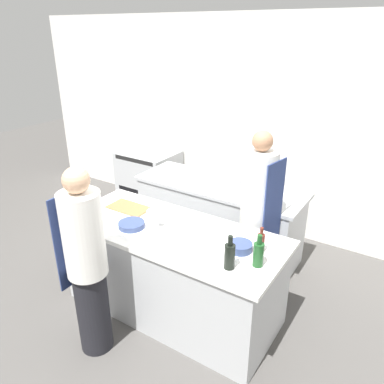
% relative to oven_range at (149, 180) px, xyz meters
% --- Properties ---
extents(ground_plane, '(16.00, 16.00, 0.00)m').
position_rel_oven_range_xyz_m(ground_plane, '(1.69, -1.74, -0.45)').
color(ground_plane, '#4C4947').
extents(wall_back, '(8.00, 0.06, 2.80)m').
position_rel_oven_range_xyz_m(wall_back, '(1.69, 0.39, 0.95)').
color(wall_back, silver).
rests_on(wall_back, ground_plane).
extents(prep_counter, '(2.12, 0.90, 0.91)m').
position_rel_oven_range_xyz_m(prep_counter, '(1.69, -1.74, 0.01)').
color(prep_counter, '#B7BABC').
rests_on(prep_counter, ground_plane).
extents(pass_counter, '(2.04, 0.72, 0.91)m').
position_rel_oven_range_xyz_m(pass_counter, '(1.53, -0.55, 0.01)').
color(pass_counter, '#B7BABC').
rests_on(pass_counter, ground_plane).
extents(oven_range, '(0.83, 0.67, 0.90)m').
position_rel_oven_range_xyz_m(oven_range, '(0.00, 0.00, 0.00)').
color(oven_range, '#B7BABC').
rests_on(oven_range, ground_plane).
extents(chef_at_prep_near, '(0.34, 0.33, 1.69)m').
position_rel_oven_range_xyz_m(chef_at_prep_near, '(1.40, -2.50, 0.40)').
color(chef_at_prep_near, black).
rests_on(chef_at_prep_near, ground_plane).
extents(chef_at_stove, '(0.37, 0.36, 1.76)m').
position_rel_oven_range_xyz_m(chef_at_stove, '(2.23, -1.04, 0.44)').
color(chef_at_stove, black).
rests_on(chef_at_stove, ground_plane).
extents(bottle_olive_oil, '(0.08, 0.08, 0.25)m').
position_rel_oven_range_xyz_m(bottle_olive_oil, '(1.57, -1.83, 0.56)').
color(bottle_olive_oil, silver).
rests_on(bottle_olive_oil, prep_counter).
extents(bottle_vinegar, '(0.08, 0.08, 0.27)m').
position_rel_oven_range_xyz_m(bottle_vinegar, '(2.58, -1.83, 0.57)').
color(bottle_vinegar, '#19471E').
rests_on(bottle_vinegar, prep_counter).
extents(bottle_wine, '(0.08, 0.08, 0.28)m').
position_rel_oven_range_xyz_m(bottle_wine, '(2.41, -1.98, 0.57)').
color(bottle_wine, black).
rests_on(bottle_wine, prep_counter).
extents(bottle_cooking_oil, '(0.06, 0.06, 0.23)m').
position_rel_oven_range_xyz_m(bottle_cooking_oil, '(2.52, -1.64, 0.55)').
color(bottle_cooking_oil, '#5B2319').
rests_on(bottle_cooking_oil, prep_counter).
extents(bowl_mixing_large, '(0.20, 0.20, 0.07)m').
position_rel_oven_range_xyz_m(bowl_mixing_large, '(2.37, -1.71, 0.49)').
color(bowl_mixing_large, navy).
rests_on(bowl_mixing_large, prep_counter).
extents(bowl_prep_small, '(0.25, 0.25, 0.08)m').
position_rel_oven_range_xyz_m(bowl_prep_small, '(1.48, -1.63, 0.50)').
color(bowl_prep_small, white).
rests_on(bowl_prep_small, prep_counter).
extents(bowl_ceramic_blue, '(0.24, 0.24, 0.05)m').
position_rel_oven_range_xyz_m(bowl_ceramic_blue, '(1.35, -1.90, 0.48)').
color(bowl_ceramic_blue, navy).
rests_on(bowl_ceramic_blue, prep_counter).
extents(cup, '(0.08, 0.08, 0.10)m').
position_rel_oven_range_xyz_m(cup, '(0.92, -2.06, 0.51)').
color(cup, '#B2382D').
rests_on(cup, prep_counter).
extents(cutting_board, '(0.43, 0.25, 0.01)m').
position_rel_oven_range_xyz_m(cutting_board, '(1.06, -1.62, 0.46)').
color(cutting_board, olive).
rests_on(cutting_board, prep_counter).
extents(stockpot, '(0.31, 0.31, 0.19)m').
position_rel_oven_range_xyz_m(stockpot, '(1.76, -0.61, 0.55)').
color(stockpot, '#B7BABC').
rests_on(stockpot, pass_counter).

